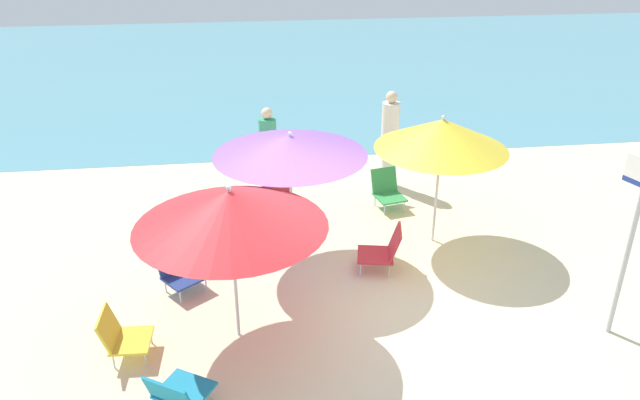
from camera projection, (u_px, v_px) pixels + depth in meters
The scene contains 14 objects.
ground_plane at pixel (357, 306), 8.04m from camera, with size 40.00×40.00×0.00m, color beige.
sea_water at pixel (283, 65), 19.81m from camera, with size 40.00×16.00×0.01m, color #5693A3.
umbrella_purple at pixel (290, 146), 8.39m from camera, with size 2.13×2.13×1.95m.
umbrella_red at pixel (230, 209), 6.77m from camera, with size 2.18×2.18×1.99m.
umbrella_yellow at pixel (442, 134), 8.84m from camera, with size 1.93×1.93×2.02m.
beach_chair_a at pixel (180, 269), 8.29m from camera, with size 0.73×0.73×0.60m.
beach_chair_b at pixel (121, 335), 7.03m from camera, with size 0.55×0.52×0.59m.
beach_chair_c at pixel (178, 392), 6.27m from camera, with size 0.73×0.74×0.53m.
beach_chair_d at pixel (384, 249), 8.67m from camera, with size 0.68×0.60×0.68m.
beach_chair_e at pixel (387, 189), 10.54m from camera, with size 0.57×0.65×0.64m.
beach_chair_f at pixel (280, 197), 10.22m from camera, with size 0.65×0.69×0.64m.
person_a at pixel (269, 155), 10.46m from camera, with size 0.29×0.29×1.70m.
person_b at pixel (390, 139), 11.06m from camera, with size 0.32×0.32×1.78m.
warning_sign at pixel (635, 223), 6.92m from camera, with size 0.21×0.53×2.30m.
Camera 1 is at (-1.32, -6.51, 4.76)m, focal length 34.75 mm.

